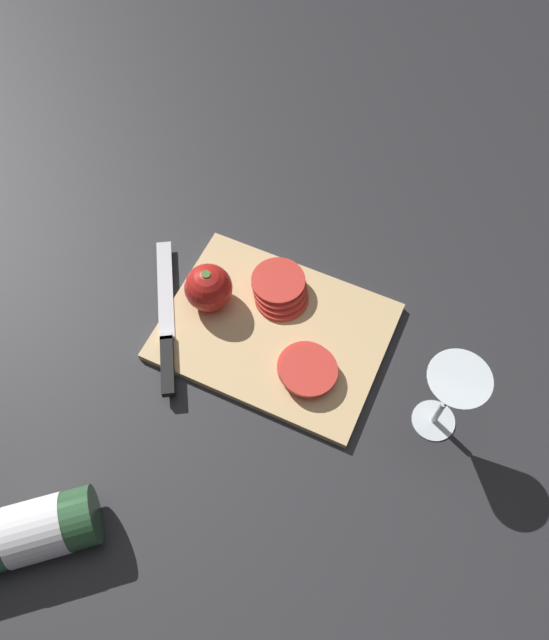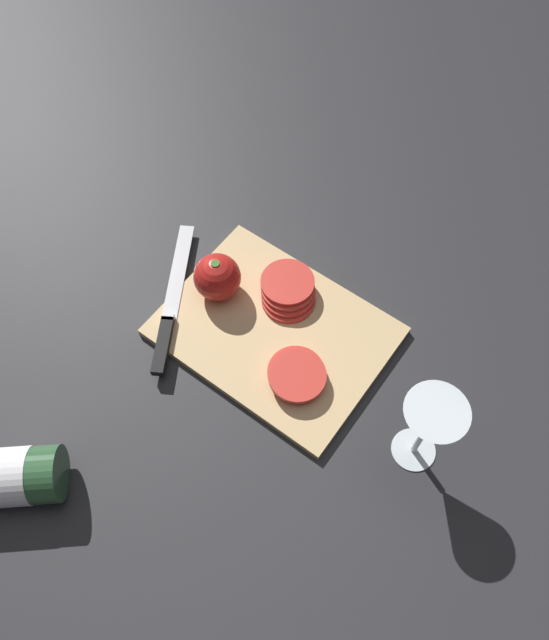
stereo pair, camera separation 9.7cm
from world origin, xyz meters
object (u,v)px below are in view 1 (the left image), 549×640
(wine_glass, at_px, (451,391))
(whole_tomato, at_px, (208,288))
(knife, at_px, (167,344))
(tomato_slice_stack_far, at_px, (280,289))
(tomato_slice_stack_near, at_px, (307,369))
(wine_bottle, at_px, (19,535))

(wine_glass, relative_size, whole_tomato, 1.99)
(knife, height_order, tomato_slice_stack_far, tomato_slice_stack_far)
(wine_glass, distance_m, knife, 0.43)
(tomato_slice_stack_near, bearing_deg, knife, 12.86)
(tomato_slice_stack_far, bearing_deg, whole_tomato, 30.62)
(whole_tomato, bearing_deg, knife, 77.12)
(whole_tomato, distance_m, tomato_slice_stack_near, 0.20)
(whole_tomato, relative_size, tomato_slice_stack_near, 0.80)
(wine_bottle, distance_m, tomato_slice_stack_far, 0.52)
(wine_bottle, relative_size, wine_glass, 1.70)
(tomato_slice_stack_far, bearing_deg, knife, 52.80)
(whole_tomato, height_order, knife, whole_tomato)
(whole_tomato, bearing_deg, tomato_slice_stack_near, 164.89)
(whole_tomato, distance_m, tomato_slice_stack_far, 0.12)
(wine_bottle, relative_size, tomato_slice_stack_near, 2.72)
(wine_bottle, bearing_deg, whole_tomato, -96.82)
(wine_glass, relative_size, tomato_slice_stack_near, 1.60)
(tomato_slice_stack_near, bearing_deg, wine_bottle, 57.30)
(whole_tomato, relative_size, knife, 0.30)
(wine_glass, height_order, knife, wine_glass)
(wine_bottle, distance_m, tomato_slice_stack_near, 0.46)
(whole_tomato, height_order, tomato_slice_stack_far, whole_tomato)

